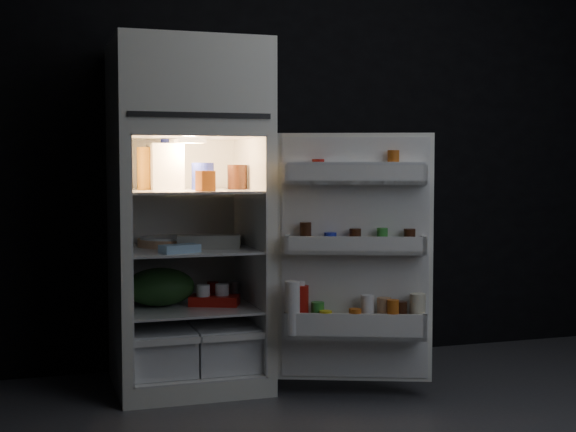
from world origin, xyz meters
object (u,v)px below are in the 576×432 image
object	(u,v)px
fridge_door	(354,262)
yogurt_tray	(215,300)
egg_carton	(209,242)
milk_jug	(165,167)
refrigerator	(187,203)

from	to	relation	value
fridge_door	yogurt_tray	distance (m)	0.78
egg_carton	yogurt_tray	xyz separation A→B (m)	(0.03, 0.02, -0.31)
milk_jug	refrigerator	bearing A→B (deg)	-29.52
refrigerator	milk_jug	size ratio (longest dim) A/B	7.42
fridge_door	egg_carton	xyz separation A→B (m)	(-0.64, 0.41, 0.08)
fridge_door	egg_carton	size ratio (longest dim) A/B	3.83
fridge_door	milk_jug	size ratio (longest dim) A/B	5.08
milk_jug	egg_carton	size ratio (longest dim) A/B	0.75
milk_jug	egg_carton	bearing A→B (deg)	-41.10
milk_jug	egg_carton	xyz separation A→B (m)	(0.20, -0.15, -0.38)
refrigerator	milk_jug	bearing A→B (deg)	154.39
refrigerator	fridge_door	xyz separation A→B (m)	(0.73, -0.51, -0.27)
refrigerator	yogurt_tray	distance (m)	0.53
fridge_door	yogurt_tray	xyz separation A→B (m)	(-0.60, 0.44, -0.23)
milk_jug	fridge_door	bearing A→B (deg)	-37.98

